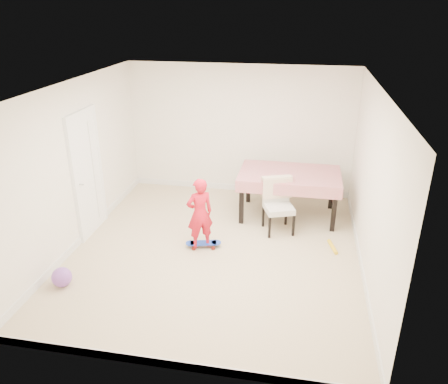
% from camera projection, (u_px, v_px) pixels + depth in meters
% --- Properties ---
extents(ground, '(5.00, 5.00, 0.00)m').
position_uv_depth(ground, '(216.00, 251.00, 7.00)').
color(ground, '#C5B089').
rests_on(ground, ground).
extents(ceiling, '(4.50, 5.00, 0.04)m').
position_uv_depth(ceiling, '(214.00, 88.00, 5.97)').
color(ceiling, white).
rests_on(ceiling, wall_back).
extents(wall_back, '(4.50, 0.04, 2.60)m').
position_uv_depth(wall_back, '(240.00, 131.00, 8.72)').
color(wall_back, white).
rests_on(wall_back, ground).
extents(wall_front, '(4.50, 0.04, 2.60)m').
position_uv_depth(wall_front, '(164.00, 267.00, 4.25)').
color(wall_front, white).
rests_on(wall_front, ground).
extents(wall_left, '(0.04, 5.00, 2.60)m').
position_uv_depth(wall_left, '(76.00, 166.00, 6.85)').
color(wall_left, white).
rests_on(wall_left, ground).
extents(wall_right, '(0.04, 5.00, 2.60)m').
position_uv_depth(wall_right, '(371.00, 186.00, 6.11)').
color(wall_right, white).
rests_on(wall_right, ground).
extents(door, '(0.11, 0.94, 2.11)m').
position_uv_depth(door, '(88.00, 175.00, 7.23)').
color(door, white).
rests_on(door, ground).
extents(baseboard_back, '(4.50, 0.02, 0.12)m').
position_uv_depth(baseboard_back, '(239.00, 187.00, 9.22)').
color(baseboard_back, white).
rests_on(baseboard_back, ground).
extents(baseboard_front, '(4.50, 0.02, 0.12)m').
position_uv_depth(baseboard_front, '(170.00, 364.00, 4.74)').
color(baseboard_front, white).
rests_on(baseboard_front, ground).
extents(baseboard_left, '(0.02, 5.00, 0.12)m').
position_uv_depth(baseboard_left, '(85.00, 235.00, 7.35)').
color(baseboard_left, white).
rests_on(baseboard_left, ground).
extents(baseboard_right, '(0.02, 5.00, 0.12)m').
position_uv_depth(baseboard_right, '(360.00, 261.00, 6.61)').
color(baseboard_right, white).
rests_on(baseboard_right, ground).
extents(dining_table, '(1.80, 1.13, 0.85)m').
position_uv_depth(dining_table, '(288.00, 194.00, 8.00)').
color(dining_table, red).
rests_on(dining_table, ground).
extents(dining_chair, '(0.69, 0.74, 0.95)m').
position_uv_depth(dining_chair, '(279.00, 206.00, 7.42)').
color(dining_chair, silver).
rests_on(dining_chair, ground).
extents(skateboard, '(0.61, 0.33, 0.09)m').
position_uv_depth(skateboard, '(203.00, 245.00, 7.09)').
color(skateboard, blue).
rests_on(skateboard, ground).
extents(child, '(0.51, 0.47, 1.17)m').
position_uv_depth(child, '(200.00, 215.00, 6.85)').
color(child, red).
rests_on(child, ground).
extents(balloon, '(0.28, 0.28, 0.28)m').
position_uv_depth(balloon, '(62.00, 277.00, 6.09)').
color(balloon, purple).
rests_on(balloon, ground).
extents(foam_toy, '(0.16, 0.40, 0.06)m').
position_uv_depth(foam_toy, '(332.00, 247.00, 7.06)').
color(foam_toy, yellow).
rests_on(foam_toy, ground).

